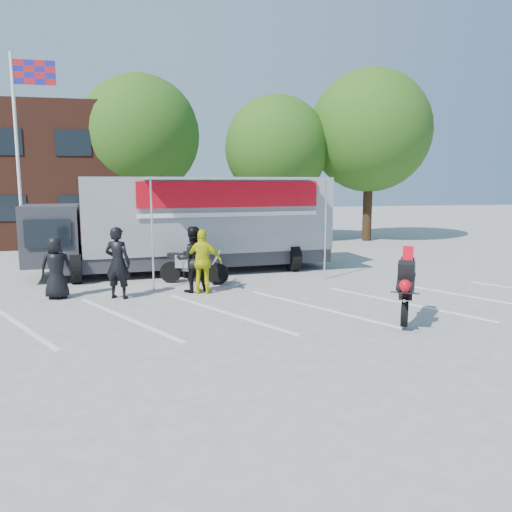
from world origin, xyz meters
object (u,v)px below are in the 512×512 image
object	(u,v)px
spectator_leather_b	(118,263)
spectator_leather_c	(192,259)
tree_left	(140,135)
tree_right	(370,131)
flagpole	(23,133)
spectator_leather_a	(56,268)
stunt_bike_rider	(405,322)
tree_mid	(277,148)
parked_motorcycle	(194,284)
transporter_truck	(196,271)
spectator_hivis	(203,262)

from	to	relation	value
spectator_leather_b	spectator_leather_c	xyz separation A→B (m)	(2.08, 0.43, -0.03)
tree_left	tree_right	distance (m)	12.10
flagpole	spectator_leather_c	bearing A→B (deg)	-47.77
spectator_leather_c	spectator_leather_b	bearing A→B (deg)	5.04
tree_right	spectator_leather_b	distance (m)	17.58
tree_left	spectator_leather_a	xyz separation A→B (m)	(-2.15, -12.53, -4.70)
tree_left	stunt_bike_rider	world-z (taller)	tree_left
tree_right	tree_mid	bearing A→B (deg)	174.29
parked_motorcycle	spectator_leather_c	distance (m)	1.52
tree_right	spectator_leather_b	bearing A→B (deg)	-137.69
tree_mid	stunt_bike_rider	bearing A→B (deg)	-93.09
transporter_truck	tree_right	bearing A→B (deg)	31.42
tree_mid	tree_left	bearing A→B (deg)	171.87
transporter_truck	flagpole	bearing A→B (deg)	148.32
stunt_bike_rider	spectator_leather_a	size ratio (longest dim) A/B	1.09
flagpole	spectator_hivis	bearing A→B (deg)	-47.76
spectator_leather_b	stunt_bike_rider	bearing A→B (deg)	174.98
tree_mid	parked_motorcycle	size ratio (longest dim) A/B	3.36
flagpole	stunt_bike_rider	xyz separation A→B (m)	(10.40, -10.67, -5.05)
flagpole	spectator_leather_b	size ratio (longest dim) A/B	3.99
tree_left	spectator_leather_a	bearing A→B (deg)	-99.75
tree_mid	spectator_leather_b	bearing A→B (deg)	-122.25
flagpole	tree_right	world-z (taller)	tree_right
flagpole	tree_right	size ratio (longest dim) A/B	0.88
spectator_leather_c	flagpole	bearing A→B (deg)	-54.44
spectator_leather_a	spectator_leather_b	world-z (taller)	spectator_leather_b
spectator_leather_c	tree_left	bearing A→B (deg)	-89.35
flagpole	transporter_truck	size ratio (longest dim) A/B	0.76
tree_mid	spectator_hivis	size ratio (longest dim) A/B	4.10
tree_mid	tree_right	world-z (taller)	tree_right
spectator_leather_a	tree_right	bearing A→B (deg)	-141.32
spectator_leather_c	spectator_hivis	size ratio (longest dim) A/B	1.03
transporter_truck	parked_motorcycle	distance (m)	2.24
transporter_truck	spectator_leather_a	world-z (taller)	spectator_leather_a
flagpole	spectator_hivis	world-z (taller)	flagpole
flagpole	transporter_truck	world-z (taller)	flagpole
tree_left	parked_motorcycle	bearing A→B (deg)	-81.27
flagpole	spectator_hivis	xyz separation A→B (m)	(6.12, -6.74, -4.12)
spectator_leather_a	spectator_leather_b	bearing A→B (deg)	169.45
spectator_leather_a	transporter_truck	bearing A→B (deg)	-139.19
tree_left	tree_mid	world-z (taller)	tree_left
spectator_leather_a	spectator_leather_b	size ratio (longest dim) A/B	0.87
stunt_bike_rider	spectator_hivis	distance (m)	5.88
tree_right	flagpole	bearing A→B (deg)	-164.52
tree_right	transporter_truck	xyz separation A→B (m)	(-10.01, -7.55, -5.88)
stunt_bike_rider	spectator_hivis	bearing A→B (deg)	168.30
flagpole	spectator_hivis	size ratio (longest dim) A/B	4.27
tree_mid	spectator_leather_c	world-z (taller)	tree_mid
flagpole	tree_left	bearing A→B (deg)	54.72
flagpole	tree_left	xyz separation A→B (m)	(4.24, 6.00, 0.51)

